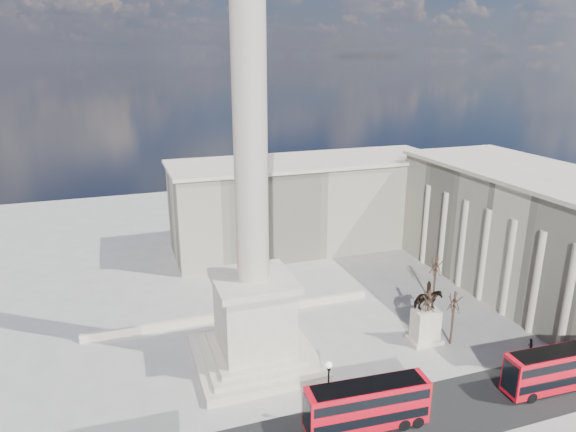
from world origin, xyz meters
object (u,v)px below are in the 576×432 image
(victorian_lamp, at_px, (328,389))
(pedestrian_walking, at_px, (388,392))
(nelsons_column, at_px, (253,260))
(red_bus_b, at_px, (368,405))
(red_bus_c, at_px, (556,369))
(pedestrian_standing, at_px, (530,344))
(equestrian_statue, at_px, (426,321))
(pedestrian_crossing, at_px, (346,393))

(victorian_lamp, bearing_deg, pedestrian_walking, 13.25)
(victorian_lamp, distance_m, pedestrian_walking, 8.66)
(nelsons_column, distance_m, red_bus_b, 19.36)
(red_bus_c, height_order, pedestrian_walking, red_bus_c)
(victorian_lamp, bearing_deg, nelsons_column, 105.45)
(pedestrian_standing, bearing_deg, victorian_lamp, -3.24)
(nelsons_column, bearing_deg, equestrian_statue, -7.34)
(red_bus_b, xyz_separation_m, pedestrian_walking, (4.12, 3.16, -1.74))
(red_bus_b, bearing_deg, nelsons_column, 120.19)
(red_bus_b, bearing_deg, pedestrian_standing, 16.92)
(nelsons_column, xyz_separation_m, equestrian_statue, (21.51, -2.77, -10.00))
(pedestrian_crossing, bearing_deg, equestrian_statue, -97.63)
(nelsons_column, distance_m, pedestrian_standing, 35.89)
(nelsons_column, bearing_deg, red_bus_b, -63.57)
(red_bus_c, xyz_separation_m, pedestrian_standing, (3.29, 7.01, -1.70))
(victorian_lamp, xyz_separation_m, pedestrian_standing, (28.96, 4.59, -3.48))
(victorian_lamp, height_order, pedestrian_standing, victorian_lamp)
(red_bus_c, bearing_deg, pedestrian_walking, 168.99)
(equestrian_statue, distance_m, pedestrian_standing, 12.80)
(pedestrian_standing, relative_size, pedestrian_crossing, 1.05)
(victorian_lamp, bearing_deg, pedestrian_standing, 9.00)
(pedestrian_standing, bearing_deg, pedestrian_walking, -4.82)
(nelsons_column, bearing_deg, victorian_lamp, -74.55)
(victorian_lamp, bearing_deg, equestrian_statue, 30.61)
(red_bus_c, height_order, equestrian_statue, equestrian_statue)
(pedestrian_walking, height_order, pedestrian_standing, pedestrian_walking)
(pedestrian_walking, relative_size, pedestrian_crossing, 1.10)
(pedestrian_walking, bearing_deg, pedestrian_standing, 16.88)
(nelsons_column, height_order, equestrian_statue, nelsons_column)
(red_bus_b, bearing_deg, red_bus_c, 0.95)
(nelsons_column, relative_size, red_bus_c, 4.18)
(nelsons_column, distance_m, pedestrian_walking, 20.20)
(nelsons_column, xyz_separation_m, pedestrian_walking, (11.41, -11.50, -12.07))
(pedestrian_walking, distance_m, pedestrian_standing, 21.41)
(pedestrian_standing, bearing_deg, pedestrian_crossing, -9.29)
(pedestrian_walking, bearing_deg, red_bus_b, -133.05)
(pedestrian_standing, bearing_deg, nelsons_column, -27.22)
(red_bus_b, relative_size, victorian_lamp, 1.69)
(nelsons_column, bearing_deg, red_bus_c, -28.21)
(red_bus_c, distance_m, pedestrian_standing, 7.93)
(red_bus_b, relative_size, pedestrian_walking, 7.25)
(nelsons_column, relative_size, red_bus_b, 4.05)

